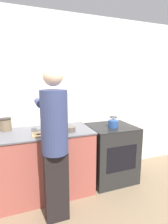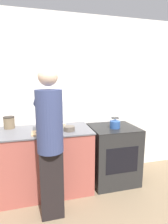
# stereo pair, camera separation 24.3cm
# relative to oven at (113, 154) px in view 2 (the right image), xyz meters

# --- Properties ---
(ground_plane) EXTENTS (12.00, 12.00, 0.00)m
(ground_plane) POSITION_rel_oven_xyz_m (-0.86, -0.33, -0.44)
(ground_plane) COLOR #7A664C
(wall_back) EXTENTS (8.00, 0.05, 2.60)m
(wall_back) POSITION_rel_oven_xyz_m (-0.86, 0.39, 0.86)
(wall_back) COLOR white
(wall_back) RESTS_ON ground_plane
(counter) EXTENTS (1.68, 0.67, 0.91)m
(counter) POSITION_rel_oven_xyz_m (-1.24, -0.00, 0.01)
(counter) COLOR #9E4C42
(counter) RESTS_ON ground_plane
(oven) EXTENTS (0.70, 0.65, 0.89)m
(oven) POSITION_rel_oven_xyz_m (0.00, 0.00, 0.00)
(oven) COLOR black
(oven) RESTS_ON ground_plane
(person) EXTENTS (0.33, 0.57, 1.75)m
(person) POSITION_rel_oven_xyz_m (-1.00, -0.53, 0.53)
(person) COLOR black
(person) RESTS_ON ground_plane
(cutting_board) EXTENTS (0.32, 0.21, 0.02)m
(cutting_board) POSITION_rel_oven_xyz_m (-1.05, -0.15, 0.48)
(cutting_board) COLOR tan
(cutting_board) RESTS_ON counter
(knife) EXTENTS (0.18, 0.04, 0.01)m
(knife) POSITION_rel_oven_xyz_m (-1.08, -0.18, 0.49)
(knife) COLOR silver
(knife) RESTS_ON cutting_board
(kettle) EXTENTS (0.16, 0.16, 0.16)m
(kettle) POSITION_rel_oven_xyz_m (-0.01, -0.07, 0.51)
(kettle) COLOR #284C8C
(kettle) RESTS_ON oven
(bowl_prep) EXTENTS (0.15, 0.15, 0.07)m
(bowl_prep) POSITION_rel_oven_xyz_m (-0.72, -0.13, 0.50)
(bowl_prep) COLOR brown
(bowl_prep) RESTS_ON counter
(bowl_mixing) EXTENTS (0.17, 0.17, 0.06)m
(bowl_mixing) POSITION_rel_oven_xyz_m (-0.82, 0.09, 0.50)
(bowl_mixing) COLOR #C6B789
(bowl_mixing) RESTS_ON counter
(canister_jar) EXTENTS (0.16, 0.16, 0.17)m
(canister_jar) POSITION_rel_oven_xyz_m (-1.54, 0.22, 0.56)
(canister_jar) COLOR #756047
(canister_jar) RESTS_ON counter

